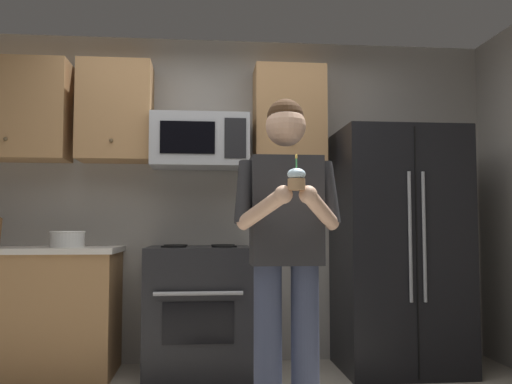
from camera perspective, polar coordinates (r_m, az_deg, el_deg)
The scene contains 9 objects.
wall_back at distance 4.46m, azimuth -3.94°, elevation -0.67°, with size 4.40×0.10×2.60m, color gray.
oven_range at distance 4.11m, azimuth -5.99°, elevation -12.11°, with size 0.76×0.70×0.93m.
microwave at distance 4.24m, azimuth -5.86°, elevation 5.23°, with size 0.74×0.41×0.40m.
refrigerator at distance 4.28m, azimuth 14.65°, elevation -5.77°, with size 0.90×0.75×1.80m.
cabinet_row_upper at distance 4.37m, azimuth -13.46°, elevation 8.09°, with size 2.78×0.36×0.76m.
counter_left at distance 4.34m, azimuth -23.78°, elevation -11.36°, with size 1.44×0.66×0.92m.
bowl_large_white at distance 4.20m, azimuth -19.11°, elevation -4.62°, with size 0.25×0.25×0.12m.
person at distance 2.93m, azimuth 3.20°, elevation -4.99°, with size 0.60×0.48×1.76m.
cupcake at distance 2.61m, azimuth 4.25°, elevation 1.38°, with size 0.09×0.09×0.17m.
Camera 1 is at (-0.11, -2.71, 1.05)m, focal length 38.28 mm.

